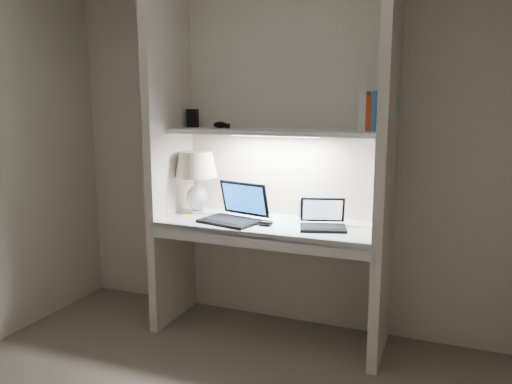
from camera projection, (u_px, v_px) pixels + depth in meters
The scene contains 17 objects.
back_wall at pixel (283, 145), 3.41m from camera, with size 3.20×0.01×2.50m, color beige.
alcove_panel_left at pixel (169, 145), 3.42m from camera, with size 0.06×0.55×2.50m, color beige.
alcove_panel_right at pixel (387, 153), 2.89m from camera, with size 0.06×0.55×2.50m, color beige.
desk at pixel (269, 225), 3.24m from camera, with size 1.40×0.55×0.04m, color white.
desk_apron at pixel (254, 240), 3.01m from camera, with size 1.46×0.03×0.10m, color silver.
shelf at pixel (274, 132), 3.22m from camera, with size 1.40×0.36×0.03m, color silver.
strip_light at pixel (274, 135), 3.23m from camera, with size 0.60×0.04×0.01m, color white.
table_lamp at pixel (196, 172), 3.47m from camera, with size 0.30×0.30×0.43m.
laptop_main at pixel (235, 212), 3.28m from camera, with size 0.43×0.40×0.25m.
laptop_netbook at pixel (323, 221), 3.10m from camera, with size 0.34×0.31×0.18m.
speaker at pixel (306, 208), 3.37m from camera, with size 0.09×0.06×0.13m, color silver.
mouse at pixel (265, 223), 3.15m from camera, with size 0.10×0.06×0.04m, color black.
cable_coil at pixel (312, 226), 3.13m from camera, with size 0.10×0.10×0.01m, color black.
sticky_note at pixel (188, 217), 3.38m from camera, with size 0.08×0.08×0.00m, color yellow.
book_row at pixel (379, 112), 3.05m from camera, with size 0.23×0.16×0.24m.
shelf_box at pixel (192, 118), 3.51m from camera, with size 0.07×0.05×0.13m, color black.
shelf_gadget at pixel (220, 125), 3.40m from camera, with size 0.10×0.07×0.04m, color black.
Camera 1 is at (1.09, -1.74, 1.54)m, focal length 35.00 mm.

